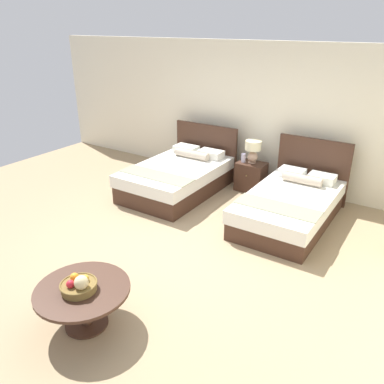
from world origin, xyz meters
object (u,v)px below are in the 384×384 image
(table_lamp, at_px, (253,149))
(fruit_bowl, at_px, (79,285))
(vase, at_px, (243,158))
(bed_near_window, at_px, (179,176))
(bed_near_corner, at_px, (291,205))
(coffee_table, at_px, (83,296))
(nightstand, at_px, (251,177))

(table_lamp, xyz_separation_m, fruit_bowl, (0.14, -4.32, -0.27))
(table_lamp, relative_size, vase, 2.59)
(bed_near_window, relative_size, table_lamp, 5.08)
(bed_near_corner, relative_size, coffee_table, 2.23)
(nightstand, height_order, table_lamp, table_lamp)
(vase, bearing_deg, bed_near_window, -141.50)
(nightstand, distance_m, table_lamp, 0.53)
(vase, bearing_deg, bed_near_corner, -31.13)
(vase, relative_size, fruit_bowl, 0.43)
(bed_near_window, distance_m, table_lamp, 1.47)
(vase, bearing_deg, table_lamp, 20.91)
(fruit_bowl, bearing_deg, vase, 94.01)
(bed_near_corner, bearing_deg, vase, 148.87)
(nightstand, distance_m, vase, 0.39)
(table_lamp, bearing_deg, bed_near_window, -143.62)
(bed_near_corner, relative_size, fruit_bowl, 5.80)
(table_lamp, height_order, fruit_bowl, table_lamp)
(bed_near_window, xyz_separation_m, nightstand, (1.11, 0.80, -0.02))
(bed_near_window, height_order, fruit_bowl, bed_near_window)
(fruit_bowl, bearing_deg, nightstand, 91.89)
(bed_near_window, relative_size, coffee_table, 2.19)
(bed_near_corner, distance_m, fruit_bowl, 3.65)
(bed_near_corner, relative_size, table_lamp, 5.17)
(coffee_table, distance_m, fruit_bowl, 0.17)
(nightstand, height_order, vase, vase)
(nightstand, bearing_deg, bed_near_window, -144.29)
(fruit_bowl, bearing_deg, coffee_table, 102.40)
(bed_near_window, relative_size, bed_near_corner, 0.98)
(bed_near_window, xyz_separation_m, fruit_bowl, (1.25, -3.50, 0.24))
(table_lamp, distance_m, coffee_table, 4.30)
(nightstand, height_order, fruit_bowl, fruit_bowl)
(table_lamp, distance_m, vase, 0.25)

